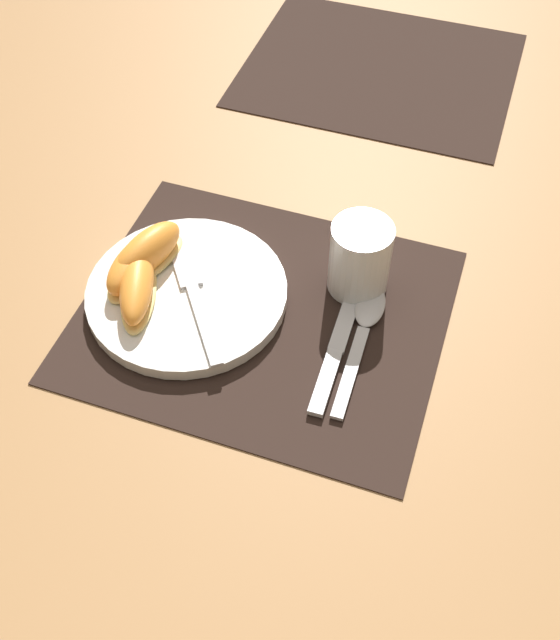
% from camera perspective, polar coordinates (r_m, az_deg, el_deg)
% --- Properties ---
extents(ground_plane, '(3.00, 3.00, 0.00)m').
position_cam_1_polar(ground_plane, '(0.87, -1.33, 0.39)').
color(ground_plane, '#A37547').
extents(placemat, '(0.41, 0.35, 0.00)m').
position_cam_1_polar(placemat, '(0.86, -1.33, 0.47)').
color(placemat, black).
rests_on(placemat, ground_plane).
extents(placemat_far, '(0.41, 0.35, 0.00)m').
position_cam_1_polar(placemat_far, '(1.25, 7.58, 18.45)').
color(placemat_far, black).
rests_on(placemat_far, ground_plane).
extents(plate, '(0.23, 0.23, 0.02)m').
position_cam_1_polar(plate, '(0.88, -7.10, 2.04)').
color(plate, white).
rests_on(plate, placemat).
extents(juice_glass, '(0.07, 0.07, 0.09)m').
position_cam_1_polar(juice_glass, '(0.86, 6.08, 4.46)').
color(juice_glass, silver).
rests_on(juice_glass, placemat).
extents(knife, '(0.02, 0.21, 0.01)m').
position_cam_1_polar(knife, '(0.84, 4.51, -1.57)').
color(knife, silver).
rests_on(knife, placemat).
extents(spoon, '(0.04, 0.19, 0.01)m').
position_cam_1_polar(spoon, '(0.85, 6.51, -0.22)').
color(spoon, silver).
rests_on(spoon, placemat).
extents(fork, '(0.13, 0.16, 0.00)m').
position_cam_1_polar(fork, '(0.86, -6.60, 2.19)').
color(fork, silver).
rests_on(fork, plate).
extents(citrus_wedge_0, '(0.07, 0.11, 0.05)m').
position_cam_1_polar(citrus_wedge_0, '(0.89, -10.00, 5.09)').
color(citrus_wedge_0, '#F4DB84').
rests_on(citrus_wedge_0, plate).
extents(citrus_wedge_1, '(0.05, 0.10, 0.04)m').
position_cam_1_polar(citrus_wedge_1, '(0.88, -11.12, 4.01)').
color(citrus_wedge_1, '#F4DB84').
rests_on(citrus_wedge_1, plate).
extents(citrus_wedge_2, '(0.08, 0.13, 0.04)m').
position_cam_1_polar(citrus_wedge_2, '(0.86, -10.83, 2.72)').
color(citrus_wedge_2, '#F4DB84').
rests_on(citrus_wedge_2, plate).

